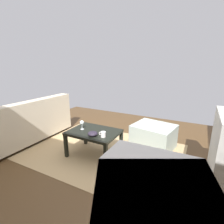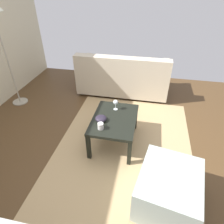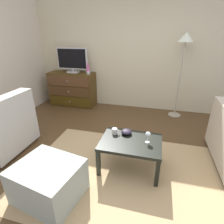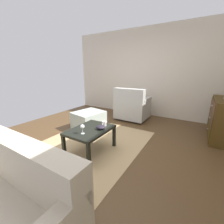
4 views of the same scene
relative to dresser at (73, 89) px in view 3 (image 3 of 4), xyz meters
name	(u,v)px [view 3 (image 3 of 4)]	position (x,y,z in m)	size (l,w,h in m)	color
ground_plane	(110,163)	(1.57, -2.04, -0.45)	(5.51, 5.17, 0.05)	#4F371F
wall_accent_rear	(136,53)	(1.57, 0.31, 0.91)	(5.51, 0.12, 2.68)	beige
area_rug	(121,173)	(1.77, -2.24, -0.43)	(2.60, 1.90, 0.01)	tan
dresser	(73,89)	(0.00, 0.00, 0.00)	(1.17, 0.49, 0.86)	#493413
tv	(72,60)	(0.05, 0.02, 0.74)	(0.78, 0.18, 0.60)	silver
lava_lamp	(88,68)	(0.48, -0.04, 0.58)	(0.09, 0.09, 0.33)	#B7B7BC
coffee_table	(131,144)	(1.87, -2.07, -0.05)	(0.82, 0.60, 0.43)	black
wine_glass	(148,135)	(2.09, -2.05, 0.12)	(0.07, 0.07, 0.16)	silver
mug	(115,131)	(1.62, -1.94, 0.05)	(0.11, 0.08, 0.08)	silver
bowl_decorative	(126,132)	(1.78, -1.91, 0.04)	(0.16, 0.16, 0.07)	#231D2A
armchair	(1,129)	(-0.18, -2.17, -0.05)	(0.80, 0.88, 0.95)	#332319
ottoman	(49,181)	(1.05, -2.80, -0.21)	(0.70, 0.60, 0.44)	#A0AEA6
standing_lamp	(185,46)	(2.60, -0.05, 1.11)	(0.32, 0.32, 1.79)	#A59E8C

